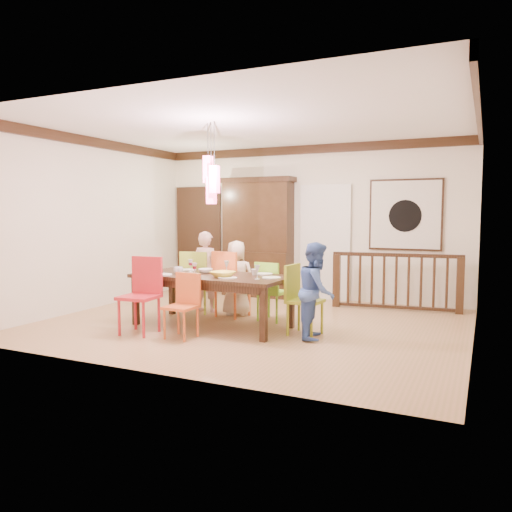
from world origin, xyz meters
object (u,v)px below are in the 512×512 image
at_px(china_hutch, 258,237).
at_px(chair_end_right, 305,295).
at_px(chair_far_left, 198,277).
at_px(dining_table, 212,280).
at_px(person_end_right, 317,290).
at_px(balustrade, 396,281).
at_px(person_far_mid, 236,278).
at_px(person_far_left, 206,272).

bearing_deg(china_hutch, chair_end_right, -54.01).
height_order(chair_far_left, china_hutch, china_hutch).
xyz_separation_m(dining_table, person_end_right, (1.58, -0.02, -0.04)).
relative_size(balustrade, person_far_mid, 1.78).
height_order(dining_table, chair_end_right, chair_end_right).
xyz_separation_m(chair_far_left, china_hutch, (0.21, 1.89, 0.58)).
xyz_separation_m(balustrade, person_end_right, (-0.63, -2.37, 0.13)).
distance_m(chair_far_left, person_far_mid, 0.68).
xyz_separation_m(chair_far_left, person_end_right, (2.30, -0.82, 0.05)).
bearing_deg(person_far_left, chair_end_right, 158.15).
xyz_separation_m(person_far_mid, person_end_right, (1.62, -0.87, 0.03)).
relative_size(person_far_left, person_end_right, 1.06).
relative_size(chair_end_right, person_end_right, 0.75).
relative_size(balustrade, person_end_right, 1.69).
bearing_deg(dining_table, chair_far_left, 134.96).
bearing_deg(person_far_mid, china_hutch, -91.71).
distance_m(balustrade, person_far_mid, 2.70).
height_order(dining_table, chair_far_left, chair_far_left).
height_order(china_hutch, person_far_left, china_hutch).
xyz_separation_m(person_far_left, person_end_right, (2.21, -0.92, -0.04)).
xyz_separation_m(china_hutch, person_far_left, (-0.12, -1.79, -0.50)).
relative_size(chair_end_right, balustrade, 0.44).
bearing_deg(person_far_left, balustrade, -152.70).
bearing_deg(china_hutch, dining_table, -79.17).
relative_size(chair_end_right, china_hutch, 0.41).
xyz_separation_m(chair_end_right, balustrade, (0.82, 2.27, -0.04)).
distance_m(china_hutch, person_far_left, 1.86).
distance_m(dining_table, chair_end_right, 1.39).
relative_size(dining_table, china_hutch, 1.00).
relative_size(chair_far_left, person_end_right, 0.81).
distance_m(dining_table, person_far_mid, 0.85).
bearing_deg(chair_far_left, chair_end_right, 151.94).
bearing_deg(chair_end_right, balustrade, -14.29).
relative_size(dining_table, balustrade, 1.08).
height_order(balustrade, person_end_right, person_end_right).
bearing_deg(balustrade, chair_far_left, -158.58).
relative_size(chair_far_left, balustrade, 0.48).
bearing_deg(person_far_left, china_hutch, -93.57).
bearing_deg(person_far_left, dining_table, 125.52).
bearing_deg(person_far_mid, balustrade, -162.31).
height_order(dining_table, china_hutch, china_hutch).
bearing_deg(china_hutch, balustrade, -7.26).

